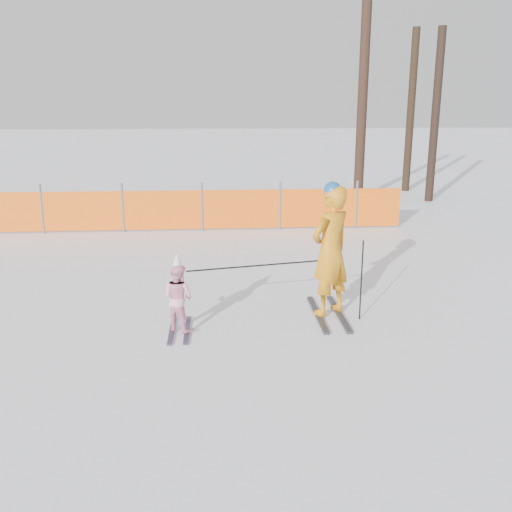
{
  "coord_description": "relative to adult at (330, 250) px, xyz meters",
  "views": [
    {
      "loc": [
        -0.59,
        -7.73,
        3.27
      ],
      "look_at": [
        0.0,
        0.5,
        1.0
      ],
      "focal_mm": 40.0,
      "sensor_mm": 36.0,
      "label": 1
    }
  ],
  "objects": [
    {
      "name": "ground",
      "position": [
        -1.14,
        -0.55,
        -1.05
      ],
      "size": [
        120.0,
        120.0,
        0.0
      ],
      "primitive_type": "plane",
      "color": "white",
      "rests_on": "ground"
    },
    {
      "name": "child",
      "position": [
        -2.29,
        -0.48,
        -0.52
      ],
      "size": [
        0.61,
        1.02,
        1.17
      ],
      "color": "black",
      "rests_on": "ground"
    },
    {
      "name": "adult",
      "position": [
        0.0,
        0.0,
        0.0
      ],
      "size": [
        0.88,
        1.55,
        2.1
      ],
      "color": "black",
      "rests_on": "ground"
    },
    {
      "name": "safety_fence",
      "position": [
        -4.55,
        6.14,
        -0.5
      ],
      "size": [
        15.18,
        0.06,
        1.25
      ],
      "color": "#595960",
      "rests_on": "ground"
    },
    {
      "name": "ski_poles",
      "position": [
        -0.55,
        -0.22,
        -0.25
      ],
      "size": [
        2.64,
        0.45,
        1.25
      ],
      "color": "black",
      "rests_on": "ground"
    },
    {
      "name": "tree_trunks",
      "position": [
        4.3,
        10.92,
        1.99
      ],
      "size": [
        2.58,
        2.52,
        6.69
      ],
      "color": "#301D15",
      "rests_on": "ground"
    }
  ]
}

